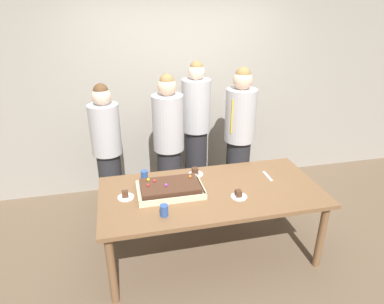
% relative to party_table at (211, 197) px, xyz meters
% --- Properties ---
extents(ground_plane, '(12.00, 12.00, 0.00)m').
position_rel_party_table_xyz_m(ground_plane, '(0.00, 0.00, -0.66)').
color(ground_plane, brown).
extents(interior_back_panel, '(8.00, 0.12, 3.00)m').
position_rel_party_table_xyz_m(interior_back_panel, '(0.00, 1.60, 0.84)').
color(interior_back_panel, '#9E998E').
rests_on(interior_back_panel, ground_plane).
extents(party_table, '(2.09, 1.00, 0.74)m').
position_rel_party_table_xyz_m(party_table, '(0.00, 0.00, 0.00)').
color(party_table, brown).
rests_on(party_table, ground_plane).
extents(sheet_cake, '(0.61, 0.40, 0.12)m').
position_rel_party_table_xyz_m(sheet_cake, '(-0.39, 0.05, 0.12)').
color(sheet_cake, beige).
rests_on(sheet_cake, party_table).
extents(plated_slice_near_left, '(0.15, 0.15, 0.08)m').
position_rel_party_table_xyz_m(plated_slice_near_left, '(-0.08, 0.34, 0.10)').
color(plated_slice_near_left, white).
rests_on(plated_slice_near_left, party_table).
extents(plated_slice_near_right, '(0.15, 0.15, 0.07)m').
position_rel_party_table_xyz_m(plated_slice_near_right, '(-0.80, 0.05, 0.09)').
color(plated_slice_near_right, white).
rests_on(plated_slice_near_right, party_table).
extents(plated_slice_far_left, '(0.15, 0.15, 0.07)m').
position_rel_party_table_xyz_m(plated_slice_far_left, '(0.21, -0.17, 0.09)').
color(plated_slice_far_left, white).
rests_on(plated_slice_far_left, party_table).
extents(drink_cup_nearest, '(0.07, 0.07, 0.10)m').
position_rel_party_table_xyz_m(drink_cup_nearest, '(-0.60, 0.35, 0.12)').
color(drink_cup_nearest, '#2D5199').
rests_on(drink_cup_nearest, party_table).
extents(drink_cup_middle, '(0.07, 0.07, 0.10)m').
position_rel_party_table_xyz_m(drink_cup_middle, '(-0.50, -0.30, 0.12)').
color(drink_cup_middle, '#2D5199').
rests_on(drink_cup_middle, party_table).
extents(cake_server_utensil, '(0.03, 0.20, 0.01)m').
position_rel_party_table_xyz_m(cake_server_utensil, '(0.63, 0.14, 0.08)').
color(cake_server_utensil, silver).
rests_on(cake_server_utensil, party_table).
extents(person_serving_front, '(0.35, 0.35, 1.73)m').
position_rel_party_table_xyz_m(person_serving_front, '(0.56, 0.81, 0.24)').
color(person_serving_front, '#28282D').
rests_on(person_serving_front, ground_plane).
extents(person_green_shirt_behind, '(0.35, 0.35, 1.76)m').
position_rel_party_table_xyz_m(person_green_shirt_behind, '(0.12, 1.14, 0.25)').
color(person_green_shirt_behind, '#28282D').
rests_on(person_green_shirt_behind, ground_plane).
extents(person_striped_tie_right, '(0.32, 0.32, 1.61)m').
position_rel_party_table_xyz_m(person_striped_tie_right, '(-0.95, 0.87, 0.17)').
color(person_striped_tie_right, '#28282D').
rests_on(person_striped_tie_right, ground_plane).
extents(person_far_right_suit, '(0.35, 0.35, 1.69)m').
position_rel_party_table_xyz_m(person_far_right_suit, '(-0.27, 0.84, 0.21)').
color(person_far_right_suit, '#28282D').
rests_on(person_far_right_suit, ground_plane).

